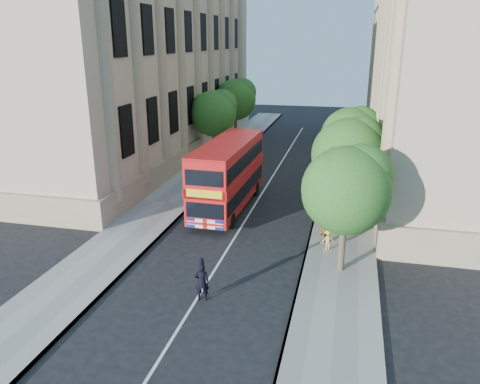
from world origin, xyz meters
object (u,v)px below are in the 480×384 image
Objects in this scene: police_constable at (202,282)px; woman_pedestrian at (346,214)px; lamp_post at (330,200)px; double_decker_bus at (228,173)px; box_van at (225,180)px.

police_constable is 10.67m from woman_pedestrian.
lamp_post is 7.73m from double_decker_bus.
double_decker_bus is at bearing -73.29° from box_van.
police_constable is at bearing -79.50° from double_decker_bus.
police_constable is at bearing -124.60° from lamp_post.
lamp_post is 2.88× the size of woman_pedestrian.
woman_pedestrian is at bearing -134.63° from police_constable.
box_van is (-7.31, 6.24, -1.23)m from lamp_post.
police_constable is at bearing 54.80° from woman_pedestrian.
woman_pedestrian is at bearing 67.94° from lamp_post.
police_constable is (1.78, -11.02, -1.54)m from double_decker_bus.
woman_pedestrian is (7.41, -1.96, -1.35)m from double_decker_bus.
double_decker_bus is 11.27m from police_constable.
lamp_post is at bearing -137.35° from police_constable.
woman_pedestrian is (8.19, -4.08, -0.27)m from box_van.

